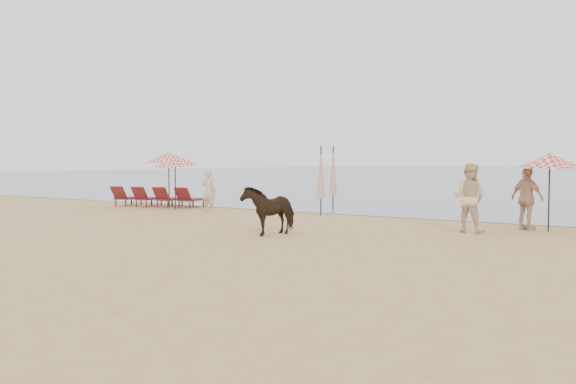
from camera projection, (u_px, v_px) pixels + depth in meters
name	position (u px, v px, depth m)	size (l,w,h in m)	color
ground	(169.00, 248.00, 15.14)	(120.00, 120.00, 0.00)	tan
lounger_cluster_left	(157.00, 197.00, 27.82)	(4.08, 2.47, 0.60)	#5E1617
umbrella_open_left_a	(169.00, 158.00, 27.98)	(2.09, 2.09, 2.38)	black
umbrella_open_left_b	(175.00, 160.00, 26.66)	(1.84, 1.87, 2.35)	black
umbrella_open_right	(550.00, 161.00, 18.37)	(1.85, 1.85, 2.26)	black
umbrella_closed_left	(333.00, 171.00, 26.13)	(0.32, 0.32, 2.60)	black
umbrella_closed_right	(321.00, 173.00, 23.58)	(0.31, 0.31, 2.57)	black
cow	(269.00, 210.00, 17.76)	(0.74, 1.61, 1.36)	black
beachgoer_left	(209.00, 191.00, 24.87)	(0.62, 0.41, 1.69)	tan
beachgoer_right_a	(470.00, 198.00, 18.20)	(0.96, 0.75, 1.97)	#DCB189
beachgoer_right_b	(527.00, 198.00, 18.76)	(1.10, 0.46, 1.87)	tan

